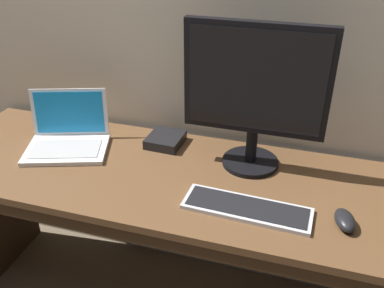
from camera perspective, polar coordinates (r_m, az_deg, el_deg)
back_wall at (r=1.69m, az=-0.59°, el=18.56°), size 4.60×0.04×2.62m
desk at (r=1.70m, az=-4.22°, el=-9.80°), size 1.83×0.62×0.77m
laptop_white at (r=1.78m, az=-16.59°, el=0.67°), size 0.38×0.34×0.22m
external_monitor at (r=1.48m, az=8.63°, el=7.22°), size 0.51×0.21×0.55m
wired_keyboard at (r=1.40m, az=7.47°, el=-8.68°), size 0.43×0.15×0.02m
computer_mouse at (r=1.40m, az=20.12°, el=-9.73°), size 0.09×0.12×0.04m
external_drive_box at (r=1.74m, az=-3.65°, el=0.57°), size 0.14×0.16×0.04m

